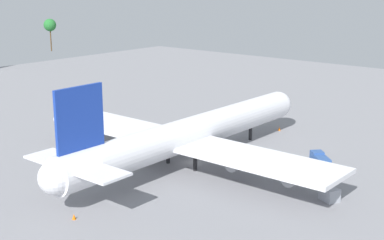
{
  "coord_description": "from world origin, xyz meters",
  "views": [
    {
      "loc": [
        -71.24,
        -59.24,
        31.82
      ],
      "look_at": [
        0.0,
        0.0,
        7.95
      ],
      "focal_mm": 50.6,
      "sensor_mm": 36.0,
      "label": 1
    }
  ],
  "objects_px": {
    "safety_cone_tail": "(74,217)",
    "safety_cone_nose": "(279,129)",
    "catering_truck": "(320,159)",
    "cargo_airplane": "(190,134)",
    "cargo_container_aft": "(329,194)"
  },
  "relations": [
    {
      "from": "cargo_container_aft",
      "to": "safety_cone_tail",
      "type": "height_order",
      "value": "cargo_container_aft"
    },
    {
      "from": "cargo_airplane",
      "to": "safety_cone_nose",
      "type": "height_order",
      "value": "cargo_airplane"
    },
    {
      "from": "safety_cone_tail",
      "to": "cargo_container_aft",
      "type": "bearing_deg",
      "value": -40.04
    },
    {
      "from": "cargo_airplane",
      "to": "safety_cone_tail",
      "type": "height_order",
      "value": "cargo_airplane"
    },
    {
      "from": "cargo_container_aft",
      "to": "safety_cone_nose",
      "type": "bearing_deg",
      "value": 41.73
    },
    {
      "from": "catering_truck",
      "to": "safety_cone_tail",
      "type": "xyz_separation_m",
      "value": [
        -42.11,
        15.68,
        -0.8
      ]
    },
    {
      "from": "safety_cone_nose",
      "to": "safety_cone_tail",
      "type": "xyz_separation_m",
      "value": [
        -57.71,
        -1.92,
        -0.01
      ]
    },
    {
      "from": "catering_truck",
      "to": "safety_cone_nose",
      "type": "xyz_separation_m",
      "value": [
        15.6,
        17.6,
        -0.78
      ]
    },
    {
      "from": "catering_truck",
      "to": "cargo_airplane",
      "type": "bearing_deg",
      "value": 126.52
    },
    {
      "from": "cargo_container_aft",
      "to": "catering_truck",
      "type": "bearing_deg",
      "value": 31.75
    },
    {
      "from": "catering_truck",
      "to": "safety_cone_tail",
      "type": "bearing_deg",
      "value": 159.58
    },
    {
      "from": "cargo_airplane",
      "to": "cargo_container_aft",
      "type": "height_order",
      "value": "cargo_airplane"
    },
    {
      "from": "safety_cone_tail",
      "to": "safety_cone_nose",
      "type": "bearing_deg",
      "value": 1.91
    },
    {
      "from": "safety_cone_nose",
      "to": "cargo_container_aft",
      "type": "bearing_deg",
      "value": -138.27
    },
    {
      "from": "cargo_airplane",
      "to": "catering_truck",
      "type": "distance_m",
      "value": 23.46
    }
  ]
}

